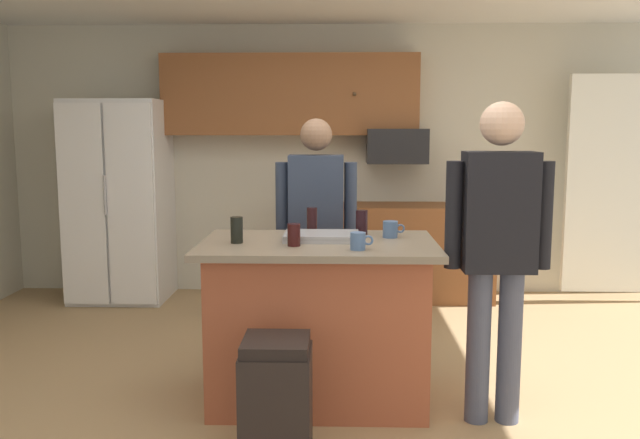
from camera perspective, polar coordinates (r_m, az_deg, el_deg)
The scene contains 18 objects.
floor at distance 4.10m, azimuth 0.64°, elevation -15.41°, with size 7.04×7.04×0.00m, color tan.
back_wall at distance 6.57m, azimuth 1.11°, elevation 5.09°, with size 6.40×0.10×2.60m, color beige.
french_door_window_panel at distance 6.68m, azimuth 23.99°, elevation 2.74°, with size 0.90×0.06×2.00m, color white.
cabinet_run_upper at distance 6.39m, azimuth -2.55°, elevation 10.61°, with size 2.40×0.38×0.75m.
cabinet_run_lower at distance 6.37m, azimuth 6.47°, elevation -2.75°, with size 1.80×0.63×0.90m.
refrigerator at distance 6.52m, azimuth -16.81°, elevation 1.53°, with size 0.87×0.76×1.87m.
microwave_over_range at distance 6.29m, azimuth 6.59°, elevation 6.28°, with size 0.56×0.40×0.32m, color black.
kitchen_island at distance 3.98m, azimuth -0.13°, elevation -8.65°, with size 1.37×0.89×0.96m.
person_elder_center at distance 4.66m, azimuth -0.33°, elevation -0.11°, with size 0.57×0.22×1.68m.
person_host_foreground at distance 3.69m, azimuth 15.01°, elevation -1.72°, with size 0.57×0.23×1.76m.
mug_blue_stoneware at distance 3.61m, azimuth 3.31°, elevation -1.86°, with size 0.13×0.08×0.10m.
glass_pilsner at distance 3.72m, azimuth -2.25°, elevation -1.32°, with size 0.07×0.07×0.13m.
tumbler_amber at distance 3.85m, azimuth -7.16°, elevation -0.90°, with size 0.07×0.07×0.15m.
glass_stout_tall at distance 4.14m, azimuth -0.70°, elevation -0.11°, with size 0.07×0.07×0.17m.
glass_short_whisky at distance 4.13m, azimuth 3.59°, elevation -0.24°, with size 0.07×0.07×0.15m.
mug_ceramic_white at distance 4.03m, azimuth 6.09°, elevation -0.84°, with size 0.13×0.09×0.10m.
serving_tray at distance 3.93m, azimuth 0.14°, elevation -1.46°, with size 0.44×0.30×0.04m.
trash_bin at distance 3.37m, azimuth -3.76°, elevation -15.15°, with size 0.34×0.34×0.61m.
Camera 1 is at (0.07, -3.76, 1.62)m, focal length 37.29 mm.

